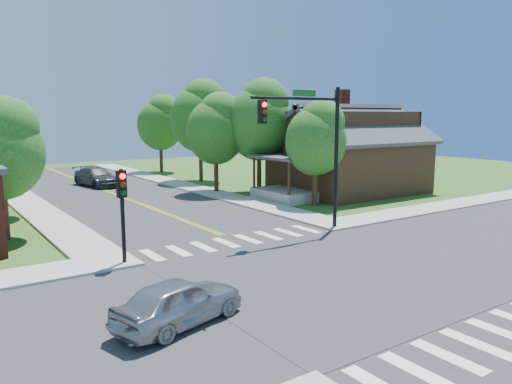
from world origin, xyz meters
TOP-DOWN VIEW (x-y plane):
  - ground at (0.00, 0.00)m, footprint 100.00×100.00m
  - road_ns at (0.00, 0.00)m, footprint 10.00×90.00m
  - road_ew at (0.00, 0.00)m, footprint 90.00×10.00m
  - intersection_patch at (0.00, 0.00)m, footprint 10.20×10.20m
  - sidewalk_ne at (15.82, 15.82)m, footprint 40.00×40.00m
  - crosswalk_north at (0.00, 6.20)m, footprint 8.85×2.00m
  - crosswalk_south at (0.00, -6.20)m, footprint 8.85×2.00m
  - centerline at (0.00, 0.00)m, footprint 0.30×90.00m
  - signal_mast_ne at (3.91, 5.59)m, footprint 5.30×0.42m
  - signal_pole_nw at (-5.60, 5.58)m, footprint 0.34×0.42m
  - house_ne at (15.11, 14.23)m, footprint 13.05×8.80m
  - tree_e_a at (9.36, 11.30)m, footprint 4.03×3.82m
  - tree_e_b at (9.40, 17.70)m, footprint 5.03×4.78m
  - tree_e_c at (8.94, 26.04)m, footprint 5.28×5.01m
  - tree_e_d at (8.99, 34.67)m, footprint 4.65×4.42m
  - tree_w_a at (-8.67, 12.69)m, footprint 3.95×3.75m
  - tree_house at (6.72, 19.51)m, footprint 4.43×4.21m
  - car_silver at (-6.32, -0.76)m, footprint 3.63×4.77m
  - car_dgrey at (0.21, 28.00)m, footprint 3.93×5.94m

SIDE VIEW (x-z plane):
  - ground at x=0.00m, z-range 0.00..0.00m
  - intersection_patch at x=0.00m, z-range -0.03..0.03m
  - road_ns at x=0.00m, z-range 0.00..0.04m
  - road_ew at x=0.00m, z-range 0.01..0.04m
  - crosswalk_north at x=0.00m, z-range 0.04..0.05m
  - crosswalk_south at x=0.00m, z-range 0.04..0.05m
  - centerline at x=0.00m, z-range 0.04..0.05m
  - sidewalk_ne at x=15.82m, z-range 0.00..0.14m
  - car_silver at x=-6.32m, z-range 0.00..1.35m
  - car_dgrey at x=0.21m, z-range 0.00..1.51m
  - signal_pole_nw at x=-5.60m, z-range 0.76..4.56m
  - house_ne at x=15.11m, z-range -0.23..6.88m
  - tree_w_a at x=-8.67m, z-range 1.04..7.75m
  - tree_e_a at x=9.36m, z-range 1.06..7.90m
  - signal_mast_ne at x=3.91m, z-range 1.25..8.45m
  - tree_house at x=6.72m, z-range 1.17..8.70m
  - tree_e_d at x=8.99m, z-range 1.23..9.14m
  - tree_e_b at x=9.40m, z-range 1.33..9.88m
  - tree_e_c at x=8.94m, z-range 1.39..10.36m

